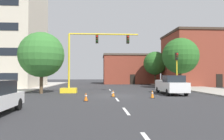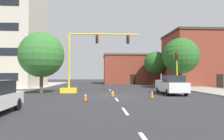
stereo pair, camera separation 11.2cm
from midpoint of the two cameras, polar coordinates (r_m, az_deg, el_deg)
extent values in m
plane|color=#2D2D30|center=(20.12, 0.77, -7.17)|extent=(160.00, 160.00, 0.00)
cube|color=#B2ADA3|center=(30.26, -25.66, -4.97)|extent=(6.00, 56.00, 0.14)
cube|color=#9E998E|center=(31.48, 23.75, -4.85)|extent=(6.00, 56.00, 0.14)
cube|color=silver|center=(11.73, 3.87, -11.26)|extent=(0.16, 2.40, 0.01)
cube|color=silver|center=(17.14, 1.51, -8.15)|extent=(0.16, 2.40, 0.01)
cube|color=silver|center=(22.60, 0.30, -6.53)|extent=(0.16, 2.40, 0.01)
cube|color=silver|center=(28.07, -0.43, -5.54)|extent=(0.16, 2.40, 0.01)
cube|color=brown|center=(49.82, 5.05, -0.05)|extent=(12.38, 8.87, 6.43)
cube|color=#4C4238|center=(50.02, 5.04, 3.86)|extent=(12.68, 9.17, 0.40)
cube|color=black|center=(45.40, 5.89, -2.59)|extent=(1.10, 0.06, 2.20)
cube|color=brown|center=(43.17, 24.24, 2.42)|extent=(13.54, 10.08, 9.64)
cube|color=#3D2D23|center=(43.79, 24.17, 8.99)|extent=(13.84, 10.38, 0.40)
cube|color=black|center=(38.67, 27.79, -2.62)|extent=(1.10, 0.06, 2.20)
cube|color=yellow|center=(24.02, -11.74, -5.55)|extent=(1.80, 1.20, 0.55)
cylinder|color=yellow|center=(24.01, -11.69, 2.51)|extent=(0.20, 0.20, 6.20)
cylinder|color=yellow|center=(24.18, -2.12, 9.87)|extent=(7.97, 0.16, 0.16)
cube|color=black|center=(24.07, -4.04, 8.53)|extent=(0.32, 0.36, 0.95)
sphere|color=red|center=(23.93, -4.05, 9.26)|extent=(0.20, 0.20, 0.20)
sphere|color=#38280A|center=(23.88, -4.05, 8.60)|extent=(0.20, 0.20, 0.20)
sphere|color=black|center=(23.83, -4.05, 7.94)|extent=(0.20, 0.20, 0.20)
cube|color=black|center=(24.30, 4.54, 8.44)|extent=(0.32, 0.36, 0.95)
sphere|color=red|center=(24.16, 4.60, 9.16)|extent=(0.20, 0.20, 0.20)
sphere|color=#38280A|center=(24.11, 4.60, 8.50)|extent=(0.20, 0.20, 0.20)
sphere|color=black|center=(24.06, 4.60, 7.85)|extent=(0.20, 0.20, 0.20)
cylinder|color=yellow|center=(26.53, 17.65, -0.53)|extent=(0.14, 0.14, 4.80)
cube|color=black|center=(26.63, 17.62, 3.62)|extent=(0.32, 0.36, 0.95)
sphere|color=red|center=(26.48, 17.77, 4.25)|extent=(0.20, 0.20, 0.20)
sphere|color=#38280A|center=(26.45, 17.77, 3.64)|extent=(0.20, 0.20, 0.20)
sphere|color=black|center=(26.43, 17.77, 3.04)|extent=(0.20, 0.20, 0.20)
cylinder|color=#4C3823|center=(32.48, 18.60, -2.37)|extent=(0.36, 0.36, 2.88)
sphere|color=#286023|center=(32.61, 18.55, 3.72)|extent=(5.39, 5.39, 5.39)
cylinder|color=brown|center=(23.94, -18.85, -3.29)|extent=(0.36, 0.36, 2.40)
sphere|color=#33702D|center=(24.03, -18.79, 4.02)|extent=(4.96, 4.96, 4.96)
cylinder|color=#4C3823|center=(43.48, 12.08, -2.29)|extent=(0.36, 0.36, 2.69)
sphere|color=#286023|center=(43.54, 12.06, 1.86)|extent=(4.83, 4.83, 4.83)
cube|color=white|center=(22.70, 16.08, -4.40)|extent=(2.13, 5.45, 0.95)
cube|color=#1E2328|center=(21.81, 16.80, -2.34)|extent=(1.88, 1.84, 0.70)
cube|color=white|center=(23.81, 15.18, -2.92)|extent=(2.07, 2.86, 0.16)
cylinder|color=black|center=(21.31, 19.94, -5.84)|extent=(0.24, 0.69, 0.68)
cylinder|color=black|center=(20.71, 15.29, -6.01)|extent=(0.24, 0.69, 0.68)
cylinder|color=black|center=(24.75, 16.75, -5.24)|extent=(0.24, 0.69, 0.68)
cylinder|color=black|center=(24.23, 12.70, -5.35)|extent=(0.24, 0.69, 0.68)
cylinder|color=black|center=(13.12, -24.45, -8.60)|extent=(0.24, 0.68, 0.68)
cube|color=black|center=(18.44, 11.19, -7.60)|extent=(0.36, 0.36, 0.04)
cone|color=orange|center=(18.41, 11.18, -6.50)|extent=(0.28, 0.28, 0.67)
cylinder|color=white|center=(18.40, 11.18, -6.25)|extent=(0.19, 0.19, 0.08)
cube|color=black|center=(16.22, -7.17, -8.46)|extent=(0.36, 0.36, 0.04)
cone|color=orange|center=(16.18, -7.17, -7.31)|extent=(0.28, 0.28, 0.62)
cylinder|color=white|center=(16.17, -7.16, -7.05)|extent=(0.19, 0.19, 0.08)
cube|color=black|center=(19.27, 0.41, -7.36)|extent=(0.36, 0.36, 0.04)
cone|color=orange|center=(19.25, 0.41, -6.43)|extent=(0.28, 0.28, 0.59)
cylinder|color=white|center=(19.24, 0.41, -6.22)|extent=(0.19, 0.19, 0.08)
camera|label=1|loc=(0.06, -89.87, 0.00)|focal=33.03mm
camera|label=2|loc=(0.06, 90.13, 0.00)|focal=33.03mm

